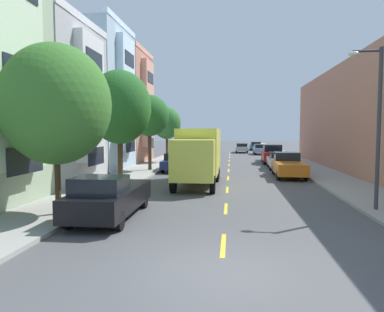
% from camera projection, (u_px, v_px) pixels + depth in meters
% --- Properties ---
extents(ground_plane, '(160.00, 160.00, 0.00)m').
position_uv_depth(ground_plane, '(229.00, 162.00, 38.37)').
color(ground_plane, '#4C4C4F').
extents(sidewalk_left, '(3.20, 120.00, 0.14)m').
position_uv_depth(sidewalk_left, '(160.00, 163.00, 37.15)').
color(sidewalk_left, '#99968E').
rests_on(sidewalk_left, ground_plane).
extents(sidewalk_right, '(3.20, 120.00, 0.14)m').
position_uv_depth(sidewalk_right, '(301.00, 164.00, 35.62)').
color(sidewalk_right, '#99968E').
rests_on(sidewalk_right, ground_plane).
extents(lane_centerline_dashes, '(0.14, 47.20, 0.01)m').
position_uv_depth(lane_centerline_dashes, '(229.00, 167.00, 32.91)').
color(lane_centerline_dashes, yellow).
rests_on(lane_centerline_dashes, ground_plane).
extents(townhouse_second_dove_grey, '(12.05, 7.55, 10.26)m').
position_uv_depth(townhouse_second_dove_grey, '(1.00, 106.00, 22.94)').
color(townhouse_second_dove_grey, '#A8A8AD').
rests_on(townhouse_second_dove_grey, ground_plane).
extents(townhouse_third_powder_blue, '(11.37, 7.55, 12.21)m').
position_uv_depth(townhouse_third_powder_blue, '(63.00, 100.00, 30.52)').
color(townhouse_third_powder_blue, '#9EB7CC').
rests_on(townhouse_third_powder_blue, ground_plane).
extents(townhouse_fourth_terracotta, '(12.78, 7.55, 11.70)m').
position_uv_depth(townhouse_fourth_terracotta, '(90.00, 109.00, 38.30)').
color(townhouse_fourth_terracotta, '#B27560').
rests_on(townhouse_fourth_terracotta, ground_plane).
extents(street_tree_nearest, '(4.15, 4.15, 6.48)m').
position_uv_depth(street_tree_nearest, '(56.00, 104.00, 13.67)').
color(street_tree_nearest, '#47331E').
rests_on(street_tree_nearest, sidewalk_left).
extents(street_tree_second, '(3.73, 3.73, 6.79)m').
position_uv_depth(street_tree_second, '(120.00, 107.00, 21.48)').
color(street_tree_second, '#47331E').
rests_on(street_tree_second, sidewalk_left).
extents(street_tree_third, '(3.16, 3.16, 6.10)m').
position_uv_depth(street_tree_third, '(150.00, 116.00, 29.33)').
color(street_tree_third, '#47331E').
rests_on(street_tree_third, sidewalk_left).
extents(street_tree_farthest, '(2.88, 2.88, 5.63)m').
position_uv_depth(street_tree_farthest, '(167.00, 123.00, 37.19)').
color(street_tree_farthest, '#47331E').
rests_on(street_tree_farthest, sidewalk_left).
extents(street_lamp, '(1.35, 0.28, 6.51)m').
position_uv_depth(street_lamp, '(375.00, 116.00, 14.52)').
color(street_lamp, '#38383D').
rests_on(street_lamp, sidewalk_right).
extents(delivery_box_truck, '(2.46, 7.73, 3.46)m').
position_uv_depth(delivery_box_truck, '(199.00, 153.00, 22.40)').
color(delivery_box_truck, '#D8D84C').
rests_on(delivery_box_truck, ground_plane).
extents(parked_pickup_orange, '(2.12, 5.34, 1.73)m').
position_uv_depth(parked_pickup_orange, '(288.00, 165.00, 26.14)').
color(parked_pickup_orange, orange).
rests_on(parked_pickup_orange, ground_plane).
extents(parked_wagon_navy, '(1.84, 4.71, 1.50)m').
position_uv_depth(parked_wagon_navy, '(176.00, 161.00, 30.10)').
color(parked_wagon_navy, navy).
rests_on(parked_wagon_navy, ground_plane).
extents(parked_suv_red, '(2.09, 4.85, 1.93)m').
position_uv_depth(parked_suv_red, '(272.00, 154.00, 37.04)').
color(parked_suv_red, '#AD1E1E').
rests_on(parked_suv_red, ground_plane).
extents(parked_suv_champagne, '(2.04, 4.84, 1.93)m').
position_uv_depth(parked_suv_champagne, '(193.00, 150.00, 44.92)').
color(parked_suv_champagne, tan).
rests_on(parked_suv_champagne, ground_plane).
extents(parked_hatchback_burgundy, '(1.76, 4.01, 1.50)m').
position_uv_depth(parked_hatchback_burgundy, '(188.00, 155.00, 39.20)').
color(parked_hatchback_burgundy, maroon).
rests_on(parked_hatchback_burgundy, ground_plane).
extents(parked_pickup_black, '(2.05, 5.32, 1.73)m').
position_uv_depth(parked_pickup_black, '(109.00, 197.00, 13.74)').
color(parked_pickup_black, black).
rests_on(parked_pickup_black, ground_plane).
extents(parked_sedan_teal, '(1.83, 4.51, 1.43)m').
position_uv_depth(parked_sedan_teal, '(256.00, 146.00, 62.23)').
color(parked_sedan_teal, '#195B60').
rests_on(parked_sedan_teal, ground_plane).
extents(parked_wagon_white, '(1.94, 4.75, 1.50)m').
position_uv_depth(parked_wagon_white, '(279.00, 160.00, 31.46)').
color(parked_wagon_white, silver).
rests_on(parked_wagon_white, ground_plane).
extents(parked_sedan_sky, '(1.82, 4.51, 1.43)m').
position_uv_depth(parked_sedan_sky, '(260.00, 149.00, 51.14)').
color(parked_sedan_sky, '#7A9EC6').
rests_on(parked_sedan_sky, ground_plane).
extents(moving_silver_sedan, '(1.80, 4.50, 1.43)m').
position_uv_depth(moving_silver_sedan, '(242.00, 148.00, 55.08)').
color(moving_silver_sedan, '#B2B5BA').
rests_on(moving_silver_sedan, ground_plane).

